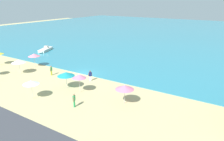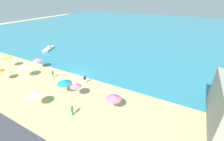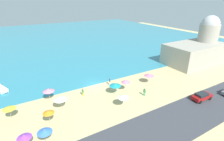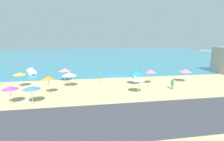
{
  "view_description": "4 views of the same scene",
  "coord_description": "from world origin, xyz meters",
  "px_view_note": "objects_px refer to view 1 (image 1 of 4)",
  "views": [
    {
      "loc": [
        22.56,
        -25.97,
        11.88
      ],
      "look_at": [
        4.74,
        1.64,
        1.02
      ],
      "focal_mm": 35.0,
      "sensor_mm": 36.0,
      "label": 1
    },
    {
      "loc": [
        19.0,
        -20.59,
        15.02
      ],
      "look_at": [
        6.71,
        2.09,
        1.82
      ],
      "focal_mm": 24.0,
      "sensor_mm": 36.0,
      "label": 2
    },
    {
      "loc": [
        -14.33,
        -32.26,
        18.11
      ],
      "look_at": [
        5.35,
        1.15,
        1.98
      ],
      "focal_mm": 28.0,
      "sensor_mm": 36.0,
      "label": 3
    },
    {
      "loc": [
        -6.85,
        -33.28,
        7.55
      ],
      "look_at": [
        -1.48,
        -2.21,
        1.93
      ],
      "focal_mm": 28.0,
      "sensor_mm": 36.0,
      "label": 4
    }
  ],
  "objects_px": {
    "beach_umbrella_9": "(31,82)",
    "beach_umbrella_4": "(66,74)",
    "bather_0": "(51,70)",
    "bather_2": "(74,100)",
    "beach_umbrella_6": "(125,87)",
    "skiff_nearshore": "(45,49)",
    "beach_umbrella_2": "(34,55)",
    "bather_1": "(90,75)",
    "beach_umbrella_0": "(79,76)",
    "beach_umbrella_3": "(19,61)"
  },
  "relations": [
    {
      "from": "beach_umbrella_6",
      "to": "bather_0",
      "type": "xyz_separation_m",
      "value": [
        -15.04,
        2.4,
        -1.21
      ]
    },
    {
      "from": "beach_umbrella_9",
      "to": "beach_umbrella_4",
      "type": "bearing_deg",
      "value": 75.43
    },
    {
      "from": "bather_0",
      "to": "bather_2",
      "type": "xyz_separation_m",
      "value": [
        10.58,
        -6.2,
        0.02
      ]
    },
    {
      "from": "beach_umbrella_2",
      "to": "bather_0",
      "type": "distance_m",
      "value": 6.44
    },
    {
      "from": "beach_umbrella_4",
      "to": "beach_umbrella_0",
      "type": "bearing_deg",
      "value": -2.06
    },
    {
      "from": "beach_umbrella_2",
      "to": "beach_umbrella_3",
      "type": "bearing_deg",
      "value": -74.3
    },
    {
      "from": "beach_umbrella_0",
      "to": "beach_umbrella_4",
      "type": "distance_m",
      "value": 2.48
    },
    {
      "from": "beach_umbrella_6",
      "to": "skiff_nearshore",
      "type": "bearing_deg",
      "value": 155.09
    },
    {
      "from": "beach_umbrella_0",
      "to": "beach_umbrella_3",
      "type": "relative_size",
      "value": 1.06
    },
    {
      "from": "beach_umbrella_2",
      "to": "bather_2",
      "type": "bearing_deg",
      "value": -25.18
    },
    {
      "from": "bather_2",
      "to": "beach_umbrella_2",
      "type": "bearing_deg",
      "value": 154.82
    },
    {
      "from": "beach_umbrella_2",
      "to": "beach_umbrella_9",
      "type": "distance_m",
      "value": 14.07
    },
    {
      "from": "beach_umbrella_4",
      "to": "bather_1",
      "type": "distance_m",
      "value": 4.28
    },
    {
      "from": "beach_umbrella_3",
      "to": "bather_0",
      "type": "height_order",
      "value": "beach_umbrella_3"
    },
    {
      "from": "bather_1",
      "to": "skiff_nearshore",
      "type": "distance_m",
      "value": 23.5
    },
    {
      "from": "beach_umbrella_6",
      "to": "bather_1",
      "type": "height_order",
      "value": "beach_umbrella_6"
    },
    {
      "from": "bather_2",
      "to": "beach_umbrella_0",
      "type": "bearing_deg",
      "value": 121.83
    },
    {
      "from": "bather_1",
      "to": "bather_2",
      "type": "height_order",
      "value": "bather_1"
    },
    {
      "from": "beach_umbrella_0",
      "to": "beach_umbrella_4",
      "type": "bearing_deg",
      "value": 177.94
    },
    {
      "from": "beach_umbrella_9",
      "to": "bather_1",
      "type": "height_order",
      "value": "beach_umbrella_9"
    },
    {
      "from": "bather_0",
      "to": "skiff_nearshore",
      "type": "distance_m",
      "value": 18.25
    },
    {
      "from": "bather_0",
      "to": "bather_2",
      "type": "distance_m",
      "value": 12.27
    },
    {
      "from": "beach_umbrella_9",
      "to": "skiff_nearshore",
      "type": "relative_size",
      "value": 0.47
    },
    {
      "from": "skiff_nearshore",
      "to": "beach_umbrella_4",
      "type": "bearing_deg",
      "value": -34.34
    },
    {
      "from": "beach_umbrella_4",
      "to": "skiff_nearshore",
      "type": "height_order",
      "value": "beach_umbrella_4"
    },
    {
      "from": "beach_umbrella_9",
      "to": "bather_1",
      "type": "xyz_separation_m",
      "value": [
        2.24,
        8.73,
        -1.23
      ]
    },
    {
      "from": "bather_1",
      "to": "beach_umbrella_3",
      "type": "bearing_deg",
      "value": -163.01
    },
    {
      "from": "beach_umbrella_3",
      "to": "beach_umbrella_4",
      "type": "xyz_separation_m",
      "value": [
        10.94,
        -0.34,
        -0.05
      ]
    },
    {
      "from": "beach_umbrella_4",
      "to": "beach_umbrella_2",
      "type": "bearing_deg",
      "value": 160.51
    },
    {
      "from": "beach_umbrella_4",
      "to": "beach_umbrella_9",
      "type": "relative_size",
      "value": 0.98
    },
    {
      "from": "beach_umbrella_2",
      "to": "beach_umbrella_0",
      "type": "bearing_deg",
      "value": -16.69
    },
    {
      "from": "beach_umbrella_4",
      "to": "bather_1",
      "type": "xyz_separation_m",
      "value": [
        1.01,
        3.99,
        -1.16
      ]
    },
    {
      "from": "bather_1",
      "to": "skiff_nearshore",
      "type": "height_order",
      "value": "bather_1"
    },
    {
      "from": "beach_umbrella_2",
      "to": "beach_umbrella_9",
      "type": "xyz_separation_m",
      "value": [
        10.81,
        -9.0,
        -0.03
      ]
    },
    {
      "from": "beach_umbrella_2",
      "to": "beach_umbrella_6",
      "type": "bearing_deg",
      "value": -10.82
    },
    {
      "from": "beach_umbrella_3",
      "to": "bather_0",
      "type": "bearing_deg",
      "value": 24.57
    },
    {
      "from": "bather_1",
      "to": "beach_umbrella_6",
      "type": "bearing_deg",
      "value": -25.0
    },
    {
      "from": "beach_umbrella_0",
      "to": "beach_umbrella_6",
      "type": "distance_m",
      "value": 6.63
    },
    {
      "from": "beach_umbrella_2",
      "to": "beach_umbrella_6",
      "type": "relative_size",
      "value": 1.03
    },
    {
      "from": "beach_umbrella_6",
      "to": "bather_2",
      "type": "relative_size",
      "value": 1.49
    },
    {
      "from": "beach_umbrella_9",
      "to": "skiff_nearshore",
      "type": "bearing_deg",
      "value": 135.7
    },
    {
      "from": "beach_umbrella_4",
      "to": "beach_umbrella_9",
      "type": "bearing_deg",
      "value": -104.57
    },
    {
      "from": "beach_umbrella_0",
      "to": "bather_1",
      "type": "height_order",
      "value": "beach_umbrella_0"
    },
    {
      "from": "beach_umbrella_4",
      "to": "skiff_nearshore",
      "type": "xyz_separation_m",
      "value": [
        -20.31,
        13.87,
        -1.71
      ]
    },
    {
      "from": "bather_2",
      "to": "beach_umbrella_3",
      "type": "bearing_deg",
      "value": 165.87
    },
    {
      "from": "bather_1",
      "to": "bather_2",
      "type": "relative_size",
      "value": 1.01
    },
    {
      "from": "beach_umbrella_9",
      "to": "beach_umbrella_6",
      "type": "bearing_deg",
      "value": 25.69
    },
    {
      "from": "beach_umbrella_2",
      "to": "bather_2",
      "type": "height_order",
      "value": "beach_umbrella_2"
    },
    {
      "from": "bather_0",
      "to": "beach_umbrella_3",
      "type": "bearing_deg",
      "value": -155.43
    },
    {
      "from": "beach_umbrella_3",
      "to": "beach_umbrella_0",
      "type": "bearing_deg",
      "value": -1.84
    }
  ]
}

